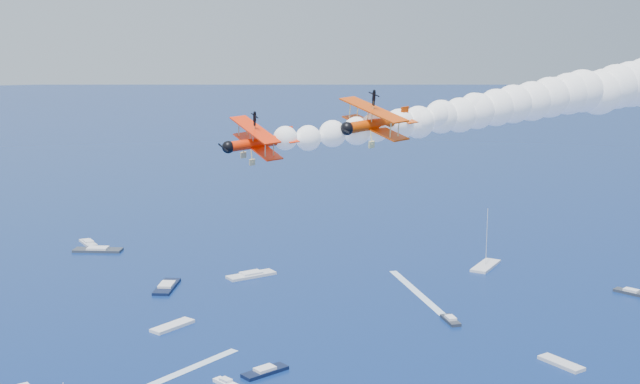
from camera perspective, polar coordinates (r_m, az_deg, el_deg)
name	(u,v)px	position (r m, az deg, el deg)	size (l,w,h in m)	color
biplane_lead	(377,124)	(87.42, 3.85, 4.59)	(8.49, 9.52, 5.73)	#D63E04
biplane_trail	(260,143)	(82.63, -4.06, 3.32)	(7.50, 8.41, 5.06)	#FF2905
smoke_trail_lead	(565,93)	(105.92, 16.13, 6.42)	(54.04, 16.57, 10.00)	white
smoke_trail_trail	(487,109)	(96.87, 11.15, 5.50)	(54.74, 12.75, 10.00)	white
spectator_boats	(207,324)	(191.29, -7.59, -8.80)	(243.80, 188.34, 0.70)	#292D36
boat_wakes	(23,333)	(196.10, -19.30, -8.94)	(232.48, 85.23, 0.04)	white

